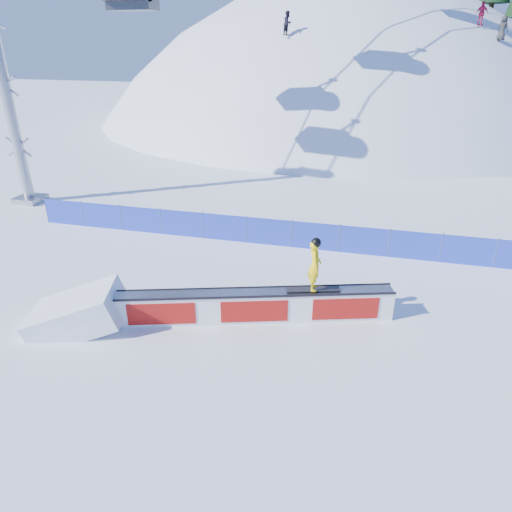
# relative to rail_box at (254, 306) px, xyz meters

# --- Properties ---
(ground) EXTENTS (160.00, 160.00, 0.00)m
(ground) POSITION_rel_rail_box_xyz_m (-0.84, 1.36, -0.52)
(ground) COLOR white
(ground) RESTS_ON ground
(snow_hill) EXTENTS (64.00, 64.00, 64.00)m
(snow_hill) POSITION_rel_rail_box_xyz_m (-0.84, 43.36, -18.52)
(snow_hill) COLOR white
(snow_hill) RESTS_ON ground
(safety_fence) EXTENTS (22.05, 0.05, 1.30)m
(safety_fence) POSITION_rel_rail_box_xyz_m (-0.84, 5.86, 0.08)
(safety_fence) COLOR #233BBD
(safety_fence) RESTS_ON ground
(rail_box) EXTENTS (8.55, 3.15, 1.05)m
(rail_box) POSITION_rel_rail_box_xyz_m (0.00, 0.00, 0.00)
(rail_box) COLOR white
(rail_box) RESTS_ON ground
(snow_ramp) EXTENTS (3.31, 2.59, 1.81)m
(snow_ramp) POSITION_rel_rail_box_xyz_m (-5.23, -1.60, -0.52)
(snow_ramp) COLOR white
(snow_ramp) RESTS_ON ground
(snowboarder) EXTENTS (1.69, 0.78, 1.75)m
(snowboarder) POSITION_rel_rail_box_xyz_m (1.77, 0.54, 1.39)
(snowboarder) COLOR black
(snowboarder) RESTS_ON rail_box
(distant_skiers) EXTENTS (16.97, 10.89, 6.44)m
(distant_skiers) POSITION_rel_rail_box_xyz_m (2.13, 30.59, 10.20)
(distant_skiers) COLOR black
(distant_skiers) RESTS_ON ground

